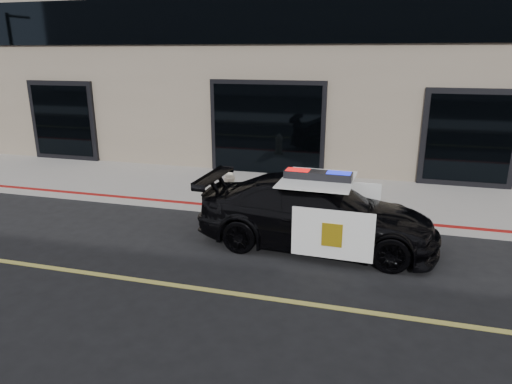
# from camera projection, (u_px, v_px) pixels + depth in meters

# --- Properties ---
(ground) EXTENTS (120.00, 120.00, 0.00)m
(ground) POSITION_uv_depth(u_px,v_px,m) (220.00, 292.00, 7.18)
(ground) COLOR black
(ground) RESTS_ON ground
(sidewalk_n) EXTENTS (60.00, 3.50, 0.15)m
(sidewalk_n) POSITION_uv_depth(u_px,v_px,m) (288.00, 193.00, 12.00)
(sidewalk_n) COLOR gray
(sidewalk_n) RESTS_ON ground
(police_car) EXTENTS (2.26, 4.68, 1.49)m
(police_car) POSITION_uv_depth(u_px,v_px,m) (317.00, 213.00, 8.76)
(police_car) COLOR black
(police_car) RESTS_ON ground
(fire_hydrant) EXTENTS (0.33, 0.46, 0.73)m
(fire_hydrant) POSITION_uv_depth(u_px,v_px,m) (229.00, 186.00, 11.13)
(fire_hydrant) COLOR beige
(fire_hydrant) RESTS_ON sidewalk_n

